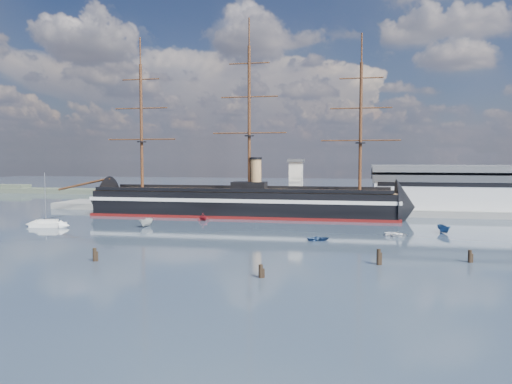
# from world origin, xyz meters

# --- Properties ---
(ground) EXTENTS (600.00, 600.00, 0.00)m
(ground) POSITION_xyz_m (0.00, 40.00, 0.00)
(ground) COLOR #212F45
(ground) RESTS_ON ground
(quay) EXTENTS (180.00, 18.00, 2.00)m
(quay) POSITION_xyz_m (10.00, 76.00, 0.00)
(quay) COLOR slate
(quay) RESTS_ON ground
(warehouse) EXTENTS (63.00, 21.00, 11.60)m
(warehouse) POSITION_xyz_m (58.00, 80.00, 7.98)
(warehouse) COLOR #B7BABC
(warehouse) RESTS_ON ground
(quay_tower) EXTENTS (5.00, 5.00, 15.00)m
(quay_tower) POSITION_xyz_m (3.00, 73.00, 9.75)
(quay_tower) COLOR silver
(quay_tower) RESTS_ON ground
(shoreline) EXTENTS (120.00, 10.00, 4.00)m
(shoreline) POSITION_xyz_m (-139.23, 135.00, 1.45)
(shoreline) COLOR #3F4C38
(shoreline) RESTS_ON ground
(warship) EXTENTS (113.03, 17.95, 53.94)m
(warship) POSITION_xyz_m (-12.90, 60.00, 4.04)
(warship) COLOR black
(warship) RESTS_ON ground
(sailboat) EXTENTS (8.92, 4.41, 13.71)m
(sailboat) POSITION_xyz_m (-53.31, 26.79, 0.87)
(sailboat) COLOR silver
(sailboat) RESTS_ON ground
(motorboat_a) EXTENTS (6.54, 2.67, 2.57)m
(motorboat_a) POSITION_xyz_m (-29.63, 32.81, 0.00)
(motorboat_a) COLOR silver
(motorboat_a) RESTS_ON ground
(motorboat_b) EXTENTS (2.13, 3.15, 1.36)m
(motorboat_b) POSITION_xyz_m (14.66, 20.32, 0.00)
(motorboat_b) COLOR navy
(motorboat_b) RESTS_ON ground
(motorboat_d) EXTENTS (6.13, 6.67, 2.33)m
(motorboat_d) POSITION_xyz_m (-19.46, 47.61, 0.00)
(motorboat_d) COLOR #A41C25
(motorboat_d) RESTS_ON ground
(motorboat_e) EXTENTS (3.02, 3.43, 1.54)m
(motorboat_e) POSITION_xyz_m (30.98, 29.50, 0.00)
(motorboat_e) COLOR white
(motorboat_e) RESTS_ON ground
(motorboat_f) EXTENTS (6.32, 3.65, 2.38)m
(motorboat_f) POSITION_xyz_m (42.00, 36.65, 0.00)
(motorboat_f) COLOR navy
(motorboat_f) RESTS_ON ground
(piling_near_left) EXTENTS (0.64, 0.64, 2.95)m
(piling_near_left) POSITION_xyz_m (-20.25, -8.37, 0.00)
(piling_near_left) COLOR black
(piling_near_left) RESTS_ON ground
(piling_near_mid) EXTENTS (0.64, 0.64, 2.64)m
(piling_near_mid) POSITION_xyz_m (9.25, -13.91, 0.00)
(piling_near_mid) COLOR black
(piling_near_mid) RESTS_ON ground
(piling_near_right) EXTENTS (0.64, 0.64, 3.30)m
(piling_near_right) POSITION_xyz_m (26.17, -1.38, 0.00)
(piling_near_right) COLOR black
(piling_near_right) RESTS_ON ground
(piling_far_right) EXTENTS (0.64, 0.64, 2.77)m
(piling_far_right) POSITION_xyz_m (41.01, 3.61, 0.00)
(piling_far_right) COLOR black
(piling_far_right) RESTS_ON ground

